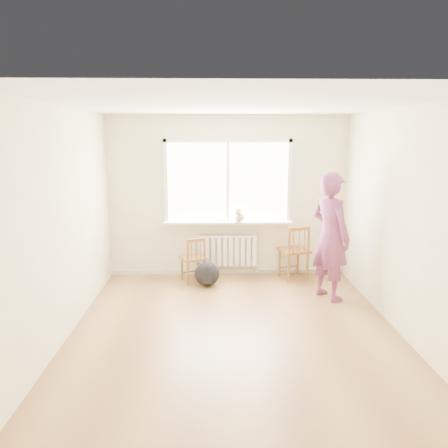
{
  "coord_description": "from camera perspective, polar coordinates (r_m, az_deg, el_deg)",
  "views": [
    {
      "loc": [
        -0.27,
        -5.04,
        2.36
      ],
      "look_at": [
        -0.09,
        1.2,
        1.09
      ],
      "focal_mm": 35.0,
      "sensor_mm": 36.0,
      "label": 1
    }
  ],
  "objects": [
    {
      "name": "chair_left",
      "position": [
        7.12,
        -3.94,
        -4.67
      ],
      "size": [
        0.49,
        0.48,
        0.76
      ],
      "rotation": [
        0.0,
        0.0,
        3.55
      ],
      "color": "#9A622D",
      "rests_on": "floor"
    },
    {
      "name": "person",
      "position": [
        6.48,
        13.73,
        -1.59
      ],
      "size": [
        0.72,
        0.81,
        1.86
      ],
      "primitive_type": "imported",
      "rotation": [
        0.0,
        0.0,
        2.08
      ],
      "color": "#B83D62",
      "rests_on": "floor"
    },
    {
      "name": "chair_right",
      "position": [
        7.32,
        9.27,
        -3.68
      ],
      "size": [
        0.55,
        0.54,
        0.92
      ],
      "rotation": [
        0.0,
        0.0,
        3.42
      ],
      "color": "#9A622D",
      "rests_on": "floor"
    },
    {
      "name": "heating_pipe",
      "position": [
        7.73,
        9.84,
        -5.85
      ],
      "size": [
        1.4,
        0.04,
        0.04
      ],
      "primitive_type": "cylinder",
      "rotation": [
        0.0,
        1.57,
        0.0
      ],
      "color": "silver",
      "rests_on": "back_wall"
    },
    {
      "name": "cat",
      "position": [
        7.22,
        2.0,
        1.11
      ],
      "size": [
        0.24,
        0.4,
        0.27
      ],
      "rotation": [
        0.0,
        0.0,
        -0.25
      ],
      "color": "beige",
      "rests_on": "windowsill"
    },
    {
      "name": "baseboard",
      "position": [
        7.64,
        0.48,
        -6.2
      ],
      "size": [
        4.0,
        0.03,
        0.08
      ],
      "primitive_type": "cube",
      "color": "beige",
      "rests_on": "ground"
    },
    {
      "name": "window",
      "position": [
        7.3,
        0.5,
        6.0
      ],
      "size": [
        2.12,
        0.05,
        1.42
      ],
      "color": "white",
      "rests_on": "back_wall"
    },
    {
      "name": "ceiling",
      "position": [
        5.06,
        1.51,
        15.34
      ],
      "size": [
        4.5,
        4.5,
        0.0
      ],
      "primitive_type": "plane",
      "rotation": [
        3.14,
        0.0,
        0.0
      ],
      "color": "white",
      "rests_on": "back_wall"
    },
    {
      "name": "backpack",
      "position": [
        7.0,
        -2.25,
        -6.54
      ],
      "size": [
        0.43,
        0.35,
        0.39
      ],
      "primitive_type": "ellipsoid",
      "rotation": [
        0.0,
        0.0,
        0.15
      ],
      "color": "black",
      "rests_on": "floor"
    },
    {
      "name": "back_wall",
      "position": [
        7.36,
        0.49,
        3.6
      ],
      "size": [
        4.0,
        0.01,
        2.7
      ],
      "primitive_type": "cube",
      "color": "beige",
      "rests_on": "ground"
    },
    {
      "name": "floor",
      "position": [
        5.57,
        1.36,
        -13.59
      ],
      "size": [
        4.5,
        4.5,
        0.0
      ],
      "primitive_type": "plane",
      "color": "#9C713F",
      "rests_on": "ground"
    },
    {
      "name": "radiator",
      "position": [
        7.45,
        0.51,
        -3.45
      ],
      "size": [
        1.0,
        0.12,
        0.55
      ],
      "color": "white",
      "rests_on": "back_wall"
    },
    {
      "name": "windowsill",
      "position": [
        7.32,
        0.52,
        0.22
      ],
      "size": [
        2.15,
        0.22,
        0.04
      ],
      "primitive_type": "cube",
      "color": "white",
      "rests_on": "back_wall"
    }
  ]
}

